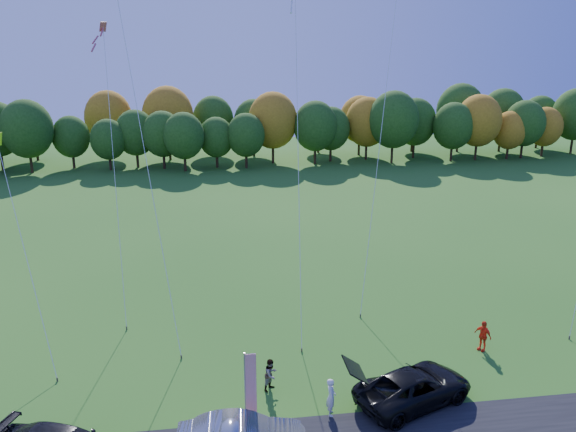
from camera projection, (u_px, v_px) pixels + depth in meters
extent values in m
plane|color=#245A17|center=(307.00, 403.00, 25.18)|extent=(160.00, 160.00, 0.00)
imported|color=black|center=(414.00, 387.00, 25.04)|extent=(6.08, 4.41, 1.54)
imported|color=silver|center=(331.00, 397.00, 24.15)|extent=(0.50, 0.69, 1.73)
imported|color=gray|center=(271.00, 374.00, 25.98)|extent=(0.94, 0.95, 1.54)
imported|color=red|center=(483.00, 336.00, 29.41)|extent=(0.84, 1.05, 1.67)
cylinder|color=#999999|center=(245.00, 393.00, 22.69)|extent=(0.06, 0.06, 3.72)
cube|color=red|center=(251.00, 385.00, 22.62)|extent=(0.47, 0.04, 2.79)
cube|color=navy|center=(250.00, 362.00, 22.36)|extent=(0.47, 0.03, 0.73)
cylinder|color=#4C3F33|center=(181.00, 357.00, 28.76)|extent=(0.08, 0.08, 0.20)
cylinder|color=#4C3F33|center=(360.00, 316.00, 33.23)|extent=(0.08, 0.08, 0.20)
cylinder|color=#4C3F33|center=(302.00, 350.00, 29.42)|extent=(0.08, 0.08, 0.20)
cylinder|color=#4C3F33|center=(569.00, 338.00, 30.69)|extent=(0.08, 0.08, 0.20)
cylinder|color=#4C3F33|center=(57.00, 380.00, 26.78)|extent=(0.08, 0.08, 0.20)
cylinder|color=#4C3F33|center=(127.00, 328.00, 31.75)|extent=(0.08, 0.08, 0.20)
cube|color=#CD4B44|center=(103.00, 27.00, 34.07)|extent=(0.99, 0.99, 1.16)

